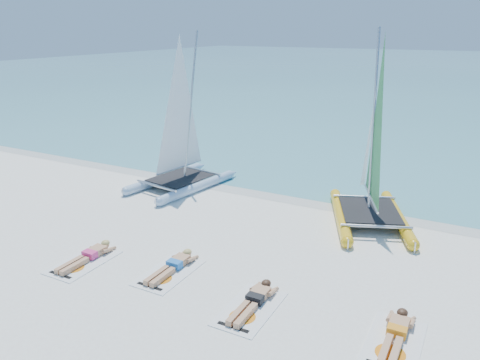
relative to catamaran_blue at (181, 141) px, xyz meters
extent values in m
plane|color=white|center=(3.63, -4.64, -1.73)|extent=(140.00, 140.00, 0.00)
cube|color=#7BC8CE|center=(3.63, 58.36, -1.73)|extent=(140.00, 115.00, 0.01)
cube|color=silver|center=(3.63, 0.86, -1.73)|extent=(140.00, 1.40, 0.01)
cylinder|color=silver|center=(-0.85, 0.05, -1.56)|extent=(0.95, 3.82, 0.34)
cone|color=silver|center=(-0.51, 2.13, -1.56)|extent=(0.39, 0.53, 0.32)
cylinder|color=silver|center=(0.83, -0.22, -1.56)|extent=(0.95, 3.82, 0.34)
cone|color=silver|center=(1.17, 1.85, -1.56)|extent=(0.39, 0.53, 0.32)
cube|color=black|center=(-0.01, -0.09, -1.37)|extent=(1.96, 2.34, 0.03)
cylinder|color=#BBBDC2|center=(0.10, 0.59, 1.25)|extent=(0.24, 1.00, 5.25)
cylinder|color=yellow|center=(6.21, -0.39, -1.56)|extent=(1.77, 3.75, 0.34)
cone|color=yellow|center=(5.41, 1.60, -1.56)|extent=(0.49, 0.58, 0.33)
cylinder|color=yellow|center=(7.83, 0.26, -1.56)|extent=(1.77, 3.75, 0.34)
cone|color=yellow|center=(7.03, 2.25, -1.56)|extent=(0.49, 0.58, 0.33)
cube|color=black|center=(7.02, -0.07, -1.36)|extent=(2.35, 2.61, 0.03)
cylinder|color=#BBBDC2|center=(6.76, 0.58, 1.32)|extent=(0.46, 0.98, 5.37)
cube|color=white|center=(1.21, -6.17, -1.72)|extent=(1.00, 1.85, 0.02)
cube|color=tan|center=(1.21, -5.74, -1.61)|extent=(0.36, 0.55, 0.17)
cube|color=#E2357C|center=(1.21, -5.94, -1.61)|extent=(0.37, 0.22, 0.17)
cube|color=tan|center=(1.21, -6.54, -1.65)|extent=(0.31, 0.85, 0.13)
sphere|color=tan|center=(1.21, -5.37, -1.57)|extent=(0.21, 0.21, 0.21)
ellipsoid|color=tan|center=(1.21, -5.36, -1.53)|extent=(0.22, 0.24, 0.15)
cube|color=white|center=(3.46, -5.57, -1.72)|extent=(1.00, 1.85, 0.02)
cube|color=tan|center=(3.46, -5.14, -1.61)|extent=(0.36, 0.55, 0.17)
cube|color=blue|center=(3.46, -5.34, -1.61)|extent=(0.37, 0.22, 0.17)
cube|color=tan|center=(3.46, -5.94, -1.65)|extent=(0.31, 0.85, 0.13)
sphere|color=tan|center=(3.46, -4.77, -1.57)|extent=(0.21, 0.21, 0.21)
ellipsoid|color=tan|center=(3.46, -4.76, -1.53)|extent=(0.22, 0.24, 0.15)
cube|color=white|center=(5.91, -6.02, -1.72)|extent=(1.00, 1.85, 0.02)
cube|color=tan|center=(5.91, -5.59, -1.61)|extent=(0.36, 0.55, 0.17)
cube|color=black|center=(5.91, -5.79, -1.61)|extent=(0.37, 0.22, 0.17)
cube|color=tan|center=(5.91, -6.39, -1.65)|extent=(0.31, 0.85, 0.13)
sphere|color=tan|center=(5.91, -5.22, -1.57)|extent=(0.21, 0.21, 0.21)
ellipsoid|color=#3A2315|center=(5.91, -5.21, -1.53)|extent=(0.22, 0.24, 0.15)
cube|color=white|center=(8.84, -5.75, -1.72)|extent=(1.00, 1.85, 0.02)
cube|color=tan|center=(8.84, -5.32, -1.61)|extent=(0.36, 0.55, 0.17)
cube|color=orange|center=(8.84, -5.52, -1.61)|extent=(0.37, 0.22, 0.17)
cube|color=tan|center=(8.84, -6.12, -1.65)|extent=(0.31, 0.85, 0.13)
sphere|color=tan|center=(8.84, -4.95, -1.57)|extent=(0.21, 0.21, 0.21)
ellipsoid|color=#3A2315|center=(8.84, -4.94, -1.53)|extent=(0.22, 0.24, 0.15)
camera|label=1|loc=(9.76, -13.73, 4.02)|focal=35.00mm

